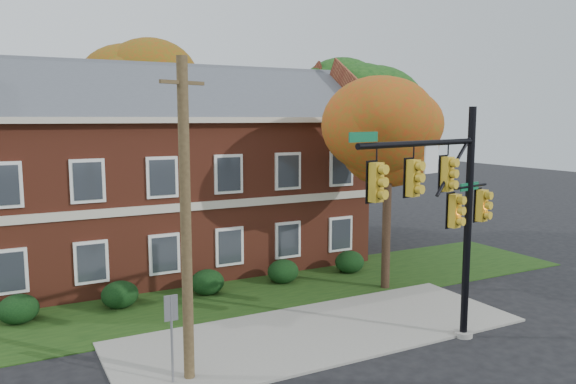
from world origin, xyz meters
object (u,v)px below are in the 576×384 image
tree_right_rear (354,102)px  hedge_center (207,282)px  hedge_left (120,295)px  utility_pole (186,221)px  tree_far_rear (152,91)px  hedge_far_left (18,309)px  sign_post (171,324)px  traffic_signal (445,201)px  hedge_right (283,271)px  apartment_building (168,164)px  hedge_far_right (350,262)px  tree_near_right (395,131)px

tree_right_rear → hedge_center: bearing=-151.6°
hedge_left → utility_pole: (0.49, -6.95, 3.93)m
hedge_left → tree_far_rear: (4.84, 13.09, 8.32)m
hedge_far_left → sign_post: 7.95m
tree_far_rear → hedge_left: bearing=-110.3°
traffic_signal → hedge_right: bearing=84.3°
tree_right_rear → sign_post: bearing=-138.4°
apartment_building → hedge_far_right: bearing=-36.9°
apartment_building → hedge_left: size_ratio=13.43×
hedge_far_left → hedge_right: bearing=0.0°
tree_right_rear → traffic_signal: 16.43m
hedge_far_left → hedge_center: same height
hedge_left → hedge_far_left: bearing=180.0°
tree_near_right → tree_right_rear: 9.94m
apartment_building → sign_post: (-3.50, -12.29, -3.28)m
apartment_building → sign_post: 13.19m
tree_right_rear → tree_far_rear: size_ratio=0.92×
tree_right_rear → hedge_far_right: bearing=-125.2°
hedge_far_right → tree_right_rear: tree_right_rear is taller
tree_far_rear → apartment_building: bearing=-99.7°
hedge_left → sign_post: 7.13m
hedge_right → traffic_signal: (1.18, -8.52, 4.17)m
hedge_far_right → tree_near_right: tree_near_right is taller
hedge_center → hedge_far_right: size_ratio=1.00×
apartment_building → tree_near_right: apartment_building is taller
apartment_building → utility_pole: apartment_building is taller
tree_right_rear → hedge_far_left: bearing=-161.5°
tree_near_right → traffic_signal: tree_near_right is taller
hedge_far_left → sign_post: sign_post is taller
hedge_far_right → hedge_center: bearing=180.0°
hedge_far_right → utility_pole: 12.81m
apartment_building → hedge_left: bearing=-123.7°
traffic_signal → tree_near_right: bearing=52.3°
tree_near_right → utility_pole: 11.25m
hedge_right → sign_post: sign_post is taller
hedge_far_left → hedge_center: bearing=0.0°
utility_pole → sign_post: utility_pole is taller
hedge_right → sign_post: 10.00m
hedge_far_right → tree_near_right: (0.22, -2.83, 6.14)m
apartment_building → hedge_far_left: (-7.00, -5.25, -4.46)m
apartment_building → tree_near_right: bearing=-48.2°
hedge_left → traffic_signal: traffic_signal is taller
utility_pole → traffic_signal: bearing=-30.8°
hedge_center → tree_near_right: bearing=-21.4°
hedge_center → tree_far_rear: 15.57m
tree_right_rear → traffic_signal: size_ratio=1.41×
tree_right_rear → hedge_left: bearing=-157.6°
apartment_building → utility_pole: 12.58m
utility_pole → tree_right_rear: bearing=23.1°
hedge_right → traffic_signal: traffic_signal is taller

